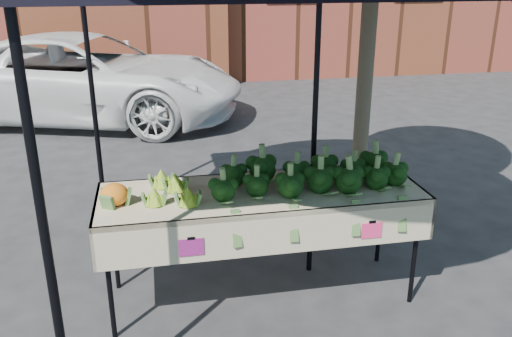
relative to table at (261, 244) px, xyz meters
name	(u,v)px	position (x,y,z in m)	size (l,w,h in m)	color
ground	(256,301)	(-0.06, -0.09, -0.45)	(90.00, 90.00, 0.00)	#272729
table	(261,244)	(0.00, 0.00, 0.00)	(2.40, 0.81, 0.90)	beige
canopy	(269,115)	(0.13, 0.37, 0.92)	(3.16, 3.16, 2.74)	black
broccoli_heap	(308,170)	(0.36, 0.03, 0.57)	(1.53, 0.56, 0.25)	black
romanesco_cluster	(170,183)	(-0.67, 0.04, 0.55)	(0.42, 0.56, 0.19)	#A1B228
cauliflower_pair	(114,193)	(-1.05, -0.05, 0.54)	(0.19, 0.19, 0.17)	orange
street_tree	(369,16)	(1.14, 0.91, 1.61)	(2.09, 2.09, 4.11)	#1E4C14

